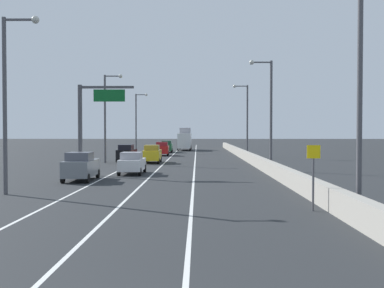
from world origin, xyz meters
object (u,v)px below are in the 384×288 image
lamp_post_left_far (137,119)px  car_yellow_2 (152,154)px  speed_advisory_sign (313,172)px  car_green_4 (167,147)px  lamp_post_right_third (245,116)px  car_gray_3 (81,166)px  overhead_sign_gantry (89,118)px  lamp_post_left_mid (107,112)px  lamp_post_left_near (9,92)px  car_black_5 (127,153)px  car_white_1 (132,163)px  box_truck (185,140)px  lamp_post_right_second (268,107)px  lamp_post_right_near (354,81)px  car_red_0 (162,149)px

lamp_post_left_far → car_yellow_2: lamp_post_left_far is taller
lamp_post_left_far → car_yellow_2: size_ratio=2.14×
speed_advisory_sign → car_green_4: bearing=100.0°
lamp_post_right_third → car_gray_3: size_ratio=2.21×
overhead_sign_gantry → car_yellow_2: 15.89m
car_green_4 → lamp_post_left_mid: bearing=-100.5°
lamp_post_left_near → lamp_post_left_mid: bearing=89.2°
speed_advisory_sign → car_green_4: 60.51m
lamp_post_right_third → car_yellow_2: (-11.96, -11.75, -4.81)m
lamp_post_right_third → car_green_4: bearing=128.3°
car_yellow_2 → car_black_5: car_yellow_2 is taller
lamp_post_left_far → car_white_1: size_ratio=2.34×
lamp_post_left_near → box_truck: lamp_post_left_near is taller
speed_advisory_sign → lamp_post_left_mid: 36.15m
overhead_sign_gantry → car_black_5: (0.50, 17.49, -3.71)m
lamp_post_right_second → lamp_post_left_near: (-17.27, -16.47, 0.00)m
car_black_5 → lamp_post_right_third: bearing=31.1°
lamp_post_right_third → car_black_5: lamp_post_right_third is taller
car_yellow_2 → car_green_4: 27.00m
lamp_post_right_second → lamp_post_right_near: bearing=-89.2°
lamp_post_right_second → car_gray_3: size_ratio=2.21×
speed_advisory_sign → lamp_post_left_near: (-16.01, 5.38, 4.08)m
box_truck → car_white_1: bearing=-93.5°
car_red_0 → car_gray_3: size_ratio=0.89×
lamp_post_right_near → lamp_post_left_near: same height
car_red_0 → car_yellow_2: bearing=-89.8°
lamp_post_left_mid → car_red_0: lamp_post_left_mid is taller
overhead_sign_gantry → car_white_1: (3.49, 0.75, -3.79)m
lamp_post_right_near → lamp_post_left_far: 62.35m
lamp_post_right_near → car_black_5: bearing=113.3°
car_red_0 → car_gray_3: (-3.31, -35.74, 0.02)m
speed_advisory_sign → car_yellow_2: 34.23m
lamp_post_right_third → car_yellow_2: bearing=-135.5°
overhead_sign_gantry → car_gray_3: (0.46, -4.58, -3.68)m
lamp_post_left_near → car_black_5: lamp_post_left_near is taller
lamp_post_right_second → car_green_4: (-11.81, 37.73, -4.82)m
overhead_sign_gantry → lamp_post_right_second: size_ratio=0.74×
car_gray_3 → box_truck: 56.32m
overhead_sign_gantry → car_yellow_2: overhead_sign_gantry is taller
lamp_post_left_mid → car_gray_3: lamp_post_left_mid is taller
lamp_post_left_near → car_gray_3: (2.17, 7.64, -4.79)m
car_yellow_2 → lamp_post_right_second: bearing=-42.4°
lamp_post_left_far → car_red_0: 12.66m
car_yellow_2 → box_truck: box_truck is taller
lamp_post_right_second → lamp_post_left_near: 23.87m
speed_advisory_sign → lamp_post_right_third: size_ratio=0.29×
lamp_post_right_third → lamp_post_left_near: size_ratio=1.00×
car_white_1 → lamp_post_right_third: bearing=64.7°
car_red_0 → car_black_5: size_ratio=0.88×
lamp_post_left_mid → car_yellow_2: bearing=2.6°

